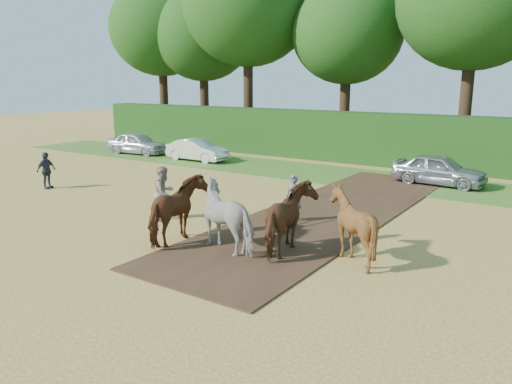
{
  "coord_description": "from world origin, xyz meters",
  "views": [
    {
      "loc": [
        9.3,
        -9.55,
        4.89
      ],
      "look_at": [
        0.67,
        3.25,
        1.4
      ],
      "focal_mm": 35.0,
      "sensor_mm": 36.0,
      "label": 1
    }
  ],
  "objects": [
    {
      "name": "parked_cars",
      "position": [
        1.51,
        14.09,
        0.7
      ],
      "size": [
        35.08,
        3.21,
        1.46
      ],
      "color": "silver",
      "rests_on": "ground"
    },
    {
      "name": "ground",
      "position": [
        0.0,
        0.0,
        0.0
      ],
      "size": [
        120.0,
        120.0,
        0.0
      ],
      "primitive_type": "plane",
      "color": "gold",
      "rests_on": "ground"
    },
    {
      "name": "grass_verge",
      "position": [
        0.0,
        14.0,
        0.01
      ],
      "size": [
        50.0,
        5.0,
        0.03
      ],
      "primitive_type": "cube",
      "color": "#38601E",
      "rests_on": "ground"
    },
    {
      "name": "plough_team",
      "position": [
        1.69,
        2.05,
        1.0
      ],
      "size": [
        6.74,
        5.47,
        2.02
      ],
      "color": "brown",
      "rests_on": "ground"
    },
    {
      "name": "spectator_far",
      "position": [
        -11.15,
        3.65,
        0.84
      ],
      "size": [
        0.52,
        1.02,
        1.68
      ],
      "primitive_type": "imported",
      "rotation": [
        0.0,
        0.0,
        1.68
      ],
      "color": "#2A2D38",
      "rests_on": "ground"
    },
    {
      "name": "spectator_near",
      "position": [
        -3.06,
        2.94,
        0.95
      ],
      "size": [
        0.8,
        0.98,
        1.91
      ],
      "primitive_type": "imported",
      "rotation": [
        0.0,
        0.0,
        1.65
      ],
      "color": "#B4A18D",
      "rests_on": "ground"
    },
    {
      "name": "earth_strip",
      "position": [
        1.5,
        7.0,
        0.03
      ],
      "size": [
        4.5,
        17.0,
        0.05
      ],
      "primitive_type": "cube",
      "color": "#472D1C",
      "rests_on": "ground"
    },
    {
      "name": "treeline",
      "position": [
        -1.69,
        21.69,
        8.97
      ],
      "size": [
        48.7,
        10.6,
        14.21
      ],
      "color": "#382616",
      "rests_on": "ground"
    },
    {
      "name": "hedgerow",
      "position": [
        0.0,
        18.5,
        1.5
      ],
      "size": [
        46.0,
        1.6,
        3.0
      ],
      "primitive_type": "cube",
      "color": "#14380F",
      "rests_on": "ground"
    }
  ]
}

